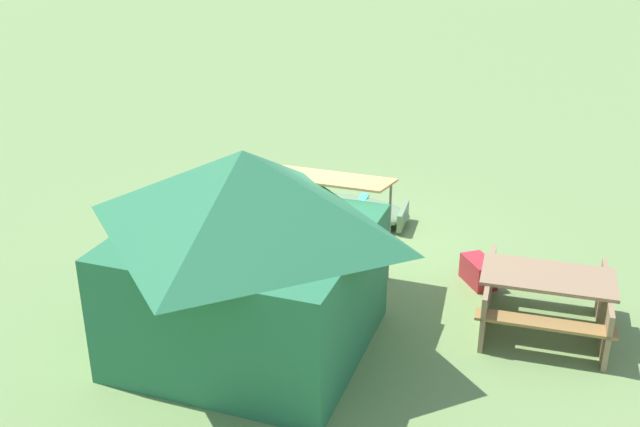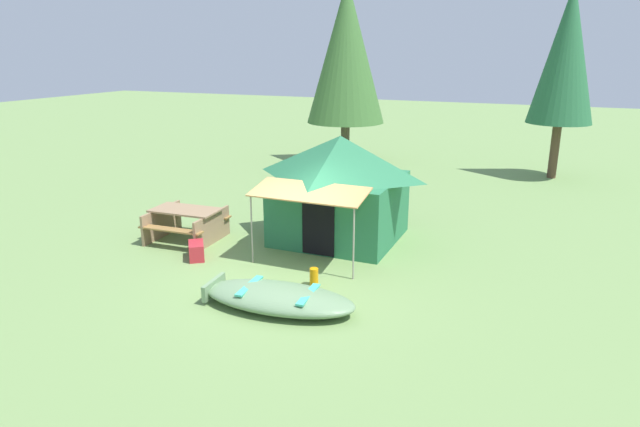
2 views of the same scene
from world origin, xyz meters
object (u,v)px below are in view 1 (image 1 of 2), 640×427
Objects in this scene: canvas_cabin_tent at (247,249)px; beached_rowboat at (328,208)px; fuel_can at (292,235)px; cooler_box at (479,271)px; picnic_table at (546,296)px.

beached_rowboat is at bearing -85.23° from canvas_cabin_tent.
beached_rowboat reaches higher than fuel_can.
fuel_can is at bearing -79.12° from canvas_cabin_tent.
fuel_can is (0.21, 1.13, -0.02)m from beached_rowboat.
beached_rowboat is 0.78× the size of canvas_cabin_tent.
cooler_box is at bearing 152.29° from beached_rowboat.
picnic_table reaches higher than cooler_box.
canvas_cabin_tent is 10.48× the size of fuel_can.
beached_rowboat is 1.15m from fuel_can.
canvas_cabin_tent is at bearing 24.63° from picnic_table.
picnic_table is at bearing -155.37° from canvas_cabin_tent.
canvas_cabin_tent reaches higher than beached_rowboat.
cooler_box reaches higher than fuel_can.
beached_rowboat reaches higher than cooler_box.
canvas_cabin_tent is 3.64m from cooler_box.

